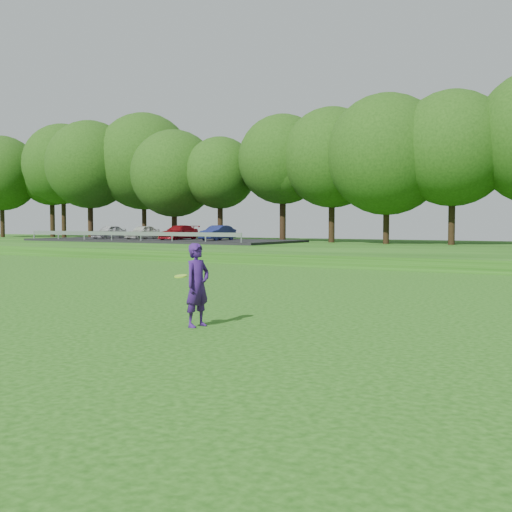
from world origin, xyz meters
The scene contains 6 objects.
ground centered at (0.00, 0.00, 0.00)m, with size 140.00×140.00×0.00m, color #17440D.
berm centered at (0.00, 34.00, 0.30)m, with size 130.00×30.00×0.60m, color #17440D.
walking_path centered at (0.00, 20.00, 0.02)m, with size 130.00×1.60×0.04m, color gray.
treeline centered at (0.00, 38.00, 8.10)m, with size 104.00×7.00×15.00m, color #1B3F0E, non-canonical shape.
parking_lot centered at (-23.97, 32.78, 0.98)m, with size 24.00×9.00×1.38m.
woman centered at (3.60, 1.40, 0.89)m, with size 0.57×0.81×1.78m.
Camera 1 is at (11.75, -9.47, 2.21)m, focal length 45.00 mm.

